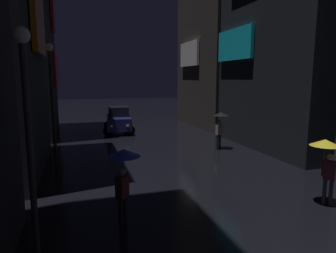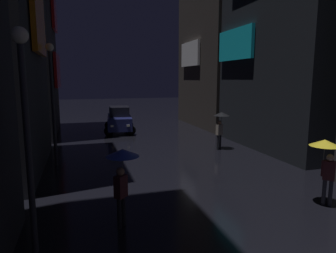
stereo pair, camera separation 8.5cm
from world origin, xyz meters
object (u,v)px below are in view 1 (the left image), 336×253
(car_distant, at_px, (119,120))
(streetlamp_left_far, at_px, (52,91))
(pedestrian_foreground_left_blue, at_px, (123,166))
(pedestrian_near_crossing_black, at_px, (220,120))
(streetlamp_left_near, at_px, (27,116))
(pedestrian_midstreet_centre_yellow, at_px, (326,154))

(car_distant, bearing_deg, streetlamp_left_far, -116.25)
(pedestrian_foreground_left_blue, relative_size, streetlamp_left_far, 0.38)
(pedestrian_near_crossing_black, distance_m, car_distant, 8.79)
(pedestrian_foreground_left_blue, distance_m, car_distant, 14.87)
(streetlamp_left_near, distance_m, streetlamp_left_far, 7.36)
(streetlamp_left_near, bearing_deg, pedestrian_foreground_left_blue, 18.69)
(streetlamp_left_near, height_order, streetlamp_left_far, streetlamp_left_far)
(car_distant, relative_size, streetlamp_left_far, 0.78)
(car_distant, bearing_deg, pedestrian_midstreet_centre_yellow, -73.94)
(pedestrian_foreground_left_blue, bearing_deg, streetlamp_left_far, 107.89)
(pedestrian_near_crossing_black, bearing_deg, streetlamp_left_near, -137.18)
(pedestrian_foreground_left_blue, relative_size, pedestrian_midstreet_centre_yellow, 1.00)
(streetlamp_left_near, bearing_deg, pedestrian_near_crossing_black, 42.82)
(streetlamp_left_near, xyz_separation_m, streetlamp_left_far, (0.00, 7.35, 0.26))
(streetlamp_left_far, bearing_deg, car_distant, 63.75)
(pedestrian_foreground_left_blue, xyz_separation_m, streetlamp_left_near, (-2.14, -0.72, 1.52))
(streetlamp_left_near, bearing_deg, car_distant, 75.50)
(pedestrian_midstreet_centre_yellow, distance_m, car_distant, 15.88)
(streetlamp_left_far, bearing_deg, streetlamp_left_near, -90.00)
(pedestrian_midstreet_centre_yellow, xyz_separation_m, car_distant, (-4.39, 15.24, -0.74))
(pedestrian_midstreet_centre_yellow, height_order, streetlamp_left_far, streetlamp_left_far)
(pedestrian_near_crossing_black, bearing_deg, streetlamp_left_far, -175.16)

